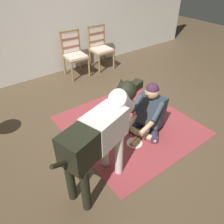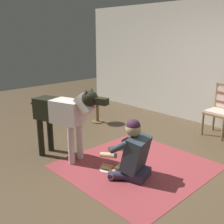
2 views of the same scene
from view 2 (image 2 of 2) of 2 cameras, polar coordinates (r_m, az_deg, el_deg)
The scene contains 7 objects.
ground_plane at distance 4.07m, azimuth 6.92°, elevation -11.77°, with size 14.01×14.01×0.00m, color brown.
area_rug at distance 4.12m, azimuth 5.06°, elevation -11.31°, with size 1.93×1.98×0.01m, color #92363B.
dining_chair_left_of_pair at distance 5.59m, azimuth 22.32°, elevation 0.88°, with size 0.48×0.49×0.98m.
person_sitting_on_floor at distance 3.70m, azimuth 4.36°, elevation -8.80°, with size 0.73×0.59×0.83m.
large_dog at distance 4.14m, azimuth -10.02°, elevation -0.26°, with size 1.40×0.56×1.17m.
hot_dog_on_plate at distance 4.01m, azimuth -0.95°, elevation -11.74°, with size 0.23×0.23×0.06m.
round_side_table at distance 5.97m, azimuth -3.14°, elevation 0.89°, with size 0.37×0.37×0.56m.
Camera 2 is at (2.26, -2.81, 1.90)m, focal length 43.14 mm.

